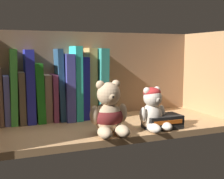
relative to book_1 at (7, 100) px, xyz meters
The scene contains 19 objects.
shelf_board 35.60cm from the book_1, 22.59° to the right, with size 75.10×30.99×2.00cm, color tan.
shelf_back_panel 32.57cm from the book_1, ahead, with size 77.50×1.20×32.11cm, color #896549.
shelf_side_panel_right 71.70cm from the book_1, 10.69° to the right, with size 1.60×33.39×32.11cm, color tan.
book_1 is the anchor object (origin of this frame).
book_2 4.73cm from the book_1, ahead, with size 2.07×11.65×23.99cm, color #4EC34C.
book_3 4.55cm from the book_1, ahead, with size 1.95×12.15×16.72cm, color brown.
book_4 8.25cm from the book_1, ahead, with size 2.76×11.83×23.84cm, color #282DB5.
book_5 10.27cm from the book_1, ahead, with size 2.53×11.97×19.39cm, color #20811E.
book_6 12.77cm from the book_1, ahead, with size 2.24×9.91×15.57cm, color #A07A64.
book_7 14.99cm from the book_1, ahead, with size 1.61×11.57×15.62cm, color #8C3C62.
book_8 17.51cm from the book_1, ahead, with size 1.81×11.68×24.10cm, color navy.
book_9 19.91cm from the book_1, ahead, with size 2.88×14.99×22.42cm, color #484BAA.
book_10 22.99cm from the book_1, ahead, with size 2.32×14.26×24.99cm, color #2FCEBB.
book_11 25.30cm from the book_1, ahead, with size 2.34×12.22×21.30cm, color #1D229D.
book_12 28.39cm from the book_1, ahead, with size 2.90×9.54×24.42cm, color tan.
book_13 31.55cm from the book_1, ahead, with size 2.91×14.74×24.25cm, color teal.
teddy_bear_larger 35.45cm from the book_1, 42.02° to the right, with size 11.09×11.53×15.30cm.
teddy_bear_smaller 46.87cm from the book_1, 30.65° to the right, with size 9.53×9.92×12.81cm.
small_product_box 50.12cm from the book_1, 28.48° to the right, with size 11.23×6.77×4.10cm.
Camera 1 is at (-34.00, -85.11, 25.41)cm, focal length 46.56 mm.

